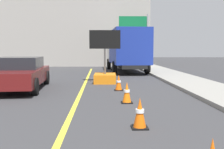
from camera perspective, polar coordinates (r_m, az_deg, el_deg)
lane_center_stripe at (r=6.29m, az=-9.66°, el=-10.50°), size 0.14×36.00×0.01m
arrow_board_trailer at (r=14.07m, az=-1.49°, el=0.27°), size 1.60×1.83×2.70m
box_truck at (r=20.88m, az=3.11°, el=5.36°), size 2.86×7.81×3.16m
pickup_car at (r=12.30m, az=-19.06°, el=0.29°), size 2.38×5.05×1.38m
highway_guide_sign at (r=25.72m, az=5.78°, el=9.07°), size 2.79×0.20×5.00m
far_building_block at (r=32.32m, az=-8.46°, el=10.57°), size 16.61×9.57×9.45m
traffic_cone_mid_lane at (r=5.95m, az=5.87°, el=-8.13°), size 0.36×0.36×0.67m
traffic_cone_far_lane at (r=8.67m, az=3.15°, el=-3.84°), size 0.36×0.36×0.68m
traffic_cone_curbside at (r=11.31m, az=1.41°, el=-1.74°), size 0.36×0.36×0.66m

